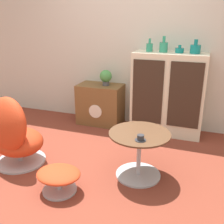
{
  "coord_description": "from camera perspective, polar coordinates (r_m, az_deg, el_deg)",
  "views": [
    {
      "loc": [
        1.05,
        -2.15,
        1.6
      ],
      "look_at": [
        0.07,
        0.56,
        0.55
      ],
      "focal_mm": 42.0,
      "sensor_mm": 36.0,
      "label": 1
    }
  ],
  "objects": [
    {
      "name": "vase_inner_left",
      "position": [
        3.67,
        11.17,
        13.78
      ],
      "size": [
        0.11,
        0.11,
        0.21
      ],
      "color": "#2D8E6B",
      "rests_on": "sideboard"
    },
    {
      "name": "teacup",
      "position": [
        2.5,
        6.23,
        -5.68
      ],
      "size": [
        0.11,
        0.11,
        0.06
      ],
      "color": "#2D2D33",
      "rests_on": "coffee_table"
    },
    {
      "name": "ground_plane",
      "position": [
        2.88,
        -5.22,
        -13.82
      ],
      "size": [
        12.0,
        12.0,
        0.0
      ],
      "primitive_type": "plane",
      "color": "brown"
    },
    {
      "name": "vase_inner_right",
      "position": [
        3.65,
        14.48,
        12.91
      ],
      "size": [
        0.11,
        0.11,
        0.1
      ],
      "color": "#147A75",
      "rests_on": "sideboard"
    },
    {
      "name": "wall_back",
      "position": [
        4.0,
        4.81,
        15.61
      ],
      "size": [
        6.4,
        0.06,
        2.6
      ],
      "color": "beige",
      "rests_on": "ground_plane"
    },
    {
      "name": "potted_plant",
      "position": [
        3.96,
        -1.36,
        7.67
      ],
      "size": [
        0.18,
        0.18,
        0.23
      ],
      "color": "#4C4C51",
      "rests_on": "tv_console"
    },
    {
      "name": "egg_chair",
      "position": [
        3.12,
        -20.74,
        -4.56
      ],
      "size": [
        0.75,
        0.71,
        0.83
      ],
      "color": "#B7B7BC",
      "rests_on": "ground_plane"
    },
    {
      "name": "tv_console",
      "position": [
        4.11,
        -2.52,
        1.71
      ],
      "size": [
        0.68,
        0.42,
        0.62
      ],
      "color": "brown",
      "rests_on": "ground_plane"
    },
    {
      "name": "sideboard",
      "position": [
        3.78,
        12.05,
        3.83
      ],
      "size": [
        0.99,
        0.43,
        1.15
      ],
      "color": "beige",
      "rests_on": "ground_plane"
    },
    {
      "name": "ottoman",
      "position": [
        2.63,
        -11.53,
        -13.54
      ],
      "size": [
        0.43,
        0.37,
        0.23
      ],
      "color": "#B7B7BC",
      "rests_on": "ground_plane"
    },
    {
      "name": "vase_leftmost",
      "position": [
        3.71,
        8.16,
        13.82
      ],
      "size": [
        0.09,
        0.09,
        0.17
      ],
      "color": "#2D8E6B",
      "rests_on": "sideboard"
    },
    {
      "name": "coffee_table",
      "position": [
        2.75,
        5.9,
        -8.31
      ],
      "size": [
        0.63,
        0.63,
        0.5
      ],
      "color": "#B7B7BC",
      "rests_on": "ground_plane"
    },
    {
      "name": "vase_rightmost",
      "position": [
        3.63,
        17.69,
        13.0
      ],
      "size": [
        0.13,
        0.13,
        0.18
      ],
      "color": "#147A75",
      "rests_on": "sideboard"
    }
  ]
}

